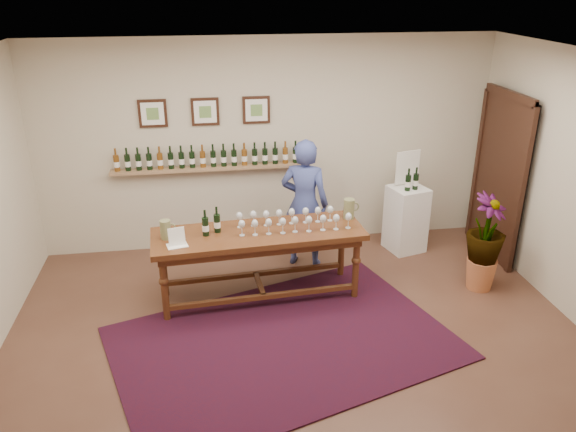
{
  "coord_description": "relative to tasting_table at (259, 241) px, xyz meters",
  "views": [
    {
      "loc": [
        -0.85,
        -4.64,
        3.46
      ],
      "look_at": [
        0.0,
        0.8,
        1.1
      ],
      "focal_mm": 35.0,
      "sensor_mm": 36.0,
      "label": 1
    }
  ],
  "objects": [
    {
      "name": "ground",
      "position": [
        0.3,
        -1.03,
        -0.71
      ],
      "size": [
        6.0,
        6.0,
        0.0
      ],
      "primitive_type": "plane",
      "color": "#513023",
      "rests_on": "ground"
    },
    {
      "name": "room_shell",
      "position": [
        2.41,
        0.83,
        0.41
      ],
      "size": [
        6.0,
        6.0,
        6.0
      ],
      "color": "beige",
      "rests_on": "ground"
    },
    {
      "name": "rug",
      "position": [
        0.14,
        -0.96,
        -0.7
      ],
      "size": [
        3.84,
        3.12,
        0.02
      ],
      "primitive_type": "cube",
      "rotation": [
        0.0,
        0.0,
        0.31
      ],
      "color": "#490D15",
      "rests_on": "ground"
    },
    {
      "name": "tasting_table",
      "position": [
        0.0,
        0.0,
        0.0
      ],
      "size": [
        2.41,
        0.91,
        0.84
      ],
      "rotation": [
        0.0,
        0.0,
        0.07
      ],
      "color": "#4F2613",
      "rests_on": "ground"
    },
    {
      "name": "table_glasses",
      "position": [
        0.33,
        0.03,
        0.22
      ],
      "size": [
        1.39,
        0.34,
        0.19
      ],
      "primitive_type": null,
      "rotation": [
        0.0,
        0.0,
        0.01
      ],
      "color": "silver",
      "rests_on": "tasting_table"
    },
    {
      "name": "table_bottles",
      "position": [
        -0.52,
        0.02,
        0.28
      ],
      "size": [
        0.3,
        0.19,
        0.31
      ],
      "primitive_type": null,
      "rotation": [
        0.0,
        0.0,
        -0.09
      ],
      "color": "black",
      "rests_on": "tasting_table"
    },
    {
      "name": "pitcher_left",
      "position": [
        -1.01,
        -0.03,
        0.23
      ],
      "size": [
        0.16,
        0.16,
        0.21
      ],
      "primitive_type": null,
      "rotation": [
        0.0,
        0.0,
        0.17
      ],
      "color": "olive",
      "rests_on": "tasting_table"
    },
    {
      "name": "pitcher_right",
      "position": [
        1.09,
        0.21,
        0.24
      ],
      "size": [
        0.15,
        0.15,
        0.24
      ],
      "primitive_type": null,
      "rotation": [
        0.0,
        0.0,
        0.01
      ],
      "color": "olive",
      "rests_on": "tasting_table"
    },
    {
      "name": "menu_card",
      "position": [
        -0.89,
        -0.21,
        0.22
      ],
      "size": [
        0.24,
        0.2,
        0.19
      ],
      "primitive_type": "cube",
      "rotation": [
        0.0,
        0.0,
        0.22
      ],
      "color": "white",
      "rests_on": "tasting_table"
    },
    {
      "name": "display_pedestal",
      "position": [
        2.09,
        0.94,
        -0.27
      ],
      "size": [
        0.55,
        0.55,
        0.89
      ],
      "primitive_type": "cube",
      "rotation": [
        0.0,
        0.0,
        0.26
      ],
      "color": "white",
      "rests_on": "ground"
    },
    {
      "name": "pedestal_bottles",
      "position": [
        2.09,
        0.86,
        0.34
      ],
      "size": [
        0.32,
        0.16,
        0.31
      ],
      "primitive_type": null,
      "rotation": [
        0.0,
        0.0,
        0.26
      ],
      "color": "black",
      "rests_on": "display_pedestal"
    },
    {
      "name": "info_sign",
      "position": [
        2.09,
        1.05,
        0.43
      ],
      "size": [
        0.35,
        0.11,
        0.49
      ],
      "primitive_type": "cube",
      "rotation": [
        0.0,
        0.0,
        0.26
      ],
      "color": "white",
      "rests_on": "display_pedestal"
    },
    {
      "name": "potted_plant",
      "position": [
        2.63,
        -0.21,
        -0.11
      ],
      "size": [
        0.76,
        0.76,
        1.02
      ],
      "rotation": [
        0.0,
        0.0,
        0.66
      ],
      "color": "#BB693E",
      "rests_on": "ground"
    },
    {
      "name": "person",
      "position": [
        0.66,
        0.74,
        0.12
      ],
      "size": [
        0.71,
        0.6,
        1.67
      ],
      "primitive_type": "imported",
      "rotation": [
        0.0,
        0.0,
        2.75
      ],
      "color": "#3B488B",
      "rests_on": "ground"
    }
  ]
}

